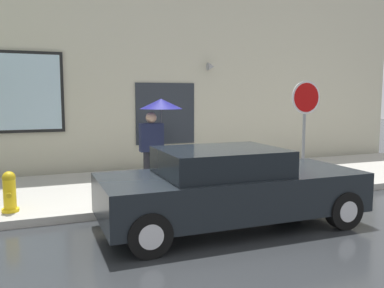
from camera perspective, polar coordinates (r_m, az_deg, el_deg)
The scene contains 7 objects.
ground_plane at distance 6.85m, azimuth -3.58°, elevation -12.10°, with size 60.00×60.00×0.00m, color #282B2D.
sidewalk at distance 9.63m, azimuth -9.02°, elevation -6.17°, with size 20.00×4.00×0.15m, color #A3A099.
building_facade at distance 11.91m, azimuth -12.06°, elevation 12.71°, with size 20.00×0.67×7.00m.
parked_car at distance 6.94m, azimuth 5.33°, elevation -6.09°, with size 4.45×1.87×1.35m.
fire_hydrant at distance 7.99m, azimuth -24.25°, elevation -6.18°, with size 0.30×0.44×0.74m.
pedestrian_with_umbrella at distance 8.84m, azimuth -4.87°, elevation 3.47°, with size 0.95×0.93×2.01m.
stop_sign at distance 9.69m, azimuth 15.62°, elevation 4.36°, with size 0.76×0.10×2.41m.
Camera 1 is at (-1.95, -6.19, 2.21)m, focal length 37.96 mm.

